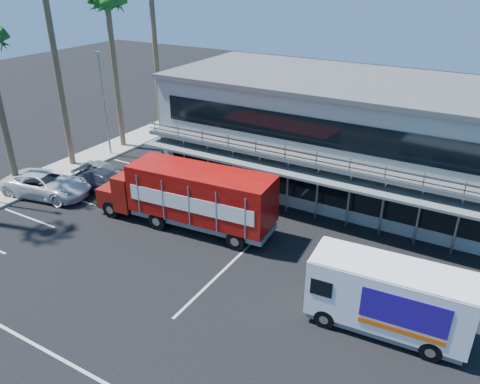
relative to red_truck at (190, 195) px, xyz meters
The scene contains 10 objects.
ground 5.68m from the red_truck, 68.22° to the right, with size 120.00×120.00×0.00m, color black.
building 11.29m from the red_truck, 63.55° to the left, with size 22.40×12.00×7.30m.
curb_strip 13.21m from the red_truck, behind, with size 3.00×32.00×0.16m, color #A5A399.
palm_e 17.33m from the red_truck, 147.65° to the left, with size 2.80×2.80×12.25m.
light_pole_far 13.87m from the red_truck, 153.63° to the left, with size 0.50×0.25×8.09m.
red_truck is the anchor object (origin of this frame).
white_van 12.34m from the red_truck, 13.97° to the right, with size 6.50×2.62×3.11m.
parked_car_c 10.69m from the red_truck, behind, with size 2.71×5.88×1.64m, color silver.
parked_car_d 7.70m from the red_truck, behind, with size 1.96×4.81×1.40m, color #272B34.
parked_car_e 9.53m from the red_truck, 166.14° to the left, with size 1.54×3.83×1.31m, color slate.
Camera 1 is at (12.41, -14.14, 13.71)m, focal length 35.00 mm.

